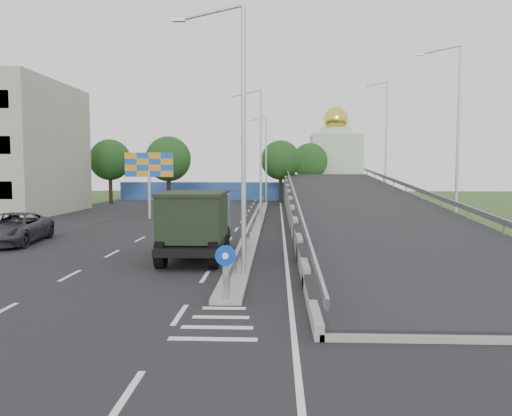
# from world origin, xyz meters

# --- Properties ---
(ground) EXTENTS (160.00, 160.00, 0.00)m
(ground) POSITION_xyz_m (0.00, 0.00, 0.00)
(ground) COLOR #2D4C1E
(ground) RESTS_ON ground
(road_surface) EXTENTS (26.00, 90.00, 0.04)m
(road_surface) POSITION_xyz_m (-3.00, 20.00, 0.00)
(road_surface) COLOR black
(road_surface) RESTS_ON ground
(parking_strip) EXTENTS (8.00, 90.00, 0.05)m
(parking_strip) POSITION_xyz_m (-16.00, 20.00, 0.00)
(parking_strip) COLOR black
(parking_strip) RESTS_ON ground
(median) EXTENTS (1.00, 44.00, 0.20)m
(median) POSITION_xyz_m (0.00, 24.00, 0.10)
(median) COLOR gray
(median) RESTS_ON ground
(overpass_ramp) EXTENTS (10.00, 50.00, 3.50)m
(overpass_ramp) POSITION_xyz_m (7.50, 24.00, 1.75)
(overpass_ramp) COLOR gray
(overpass_ramp) RESTS_ON ground
(median_guardrail) EXTENTS (0.09, 44.00, 0.71)m
(median_guardrail) POSITION_xyz_m (0.00, 24.00, 0.75)
(median_guardrail) COLOR gray
(median_guardrail) RESTS_ON median
(sign_bollard) EXTENTS (0.64, 0.23, 1.67)m
(sign_bollard) POSITION_xyz_m (0.00, 2.17, 1.03)
(sign_bollard) COLOR black
(sign_bollard) RESTS_ON median
(lamp_post_near) EXTENTS (2.74, 0.18, 10.08)m
(lamp_post_near) POSITION_xyz_m (0.11, 6.00, 5.81)
(lamp_post_near) COLOR #B2B5B7
(lamp_post_near) RESTS_ON median
(lamp_post_mid) EXTENTS (2.74, 0.18, 10.08)m
(lamp_post_mid) POSITION_xyz_m (0.11, 26.00, 5.81)
(lamp_post_mid) COLOR #B2B5B7
(lamp_post_mid) RESTS_ON median
(lamp_post_far) EXTENTS (2.74, 0.18, 10.08)m
(lamp_post_far) POSITION_xyz_m (0.11, 46.00, 5.81)
(lamp_post_far) COLOR #B2B5B7
(lamp_post_far) RESTS_ON median
(blue_wall) EXTENTS (30.00, 0.50, 2.40)m
(blue_wall) POSITION_xyz_m (-4.00, 52.00, 1.20)
(blue_wall) COLOR navy
(blue_wall) RESTS_ON ground
(church) EXTENTS (7.00, 7.00, 13.80)m
(church) POSITION_xyz_m (10.00, 60.00, 5.31)
(church) COLOR #B2CCAD
(church) RESTS_ON ground
(billboard) EXTENTS (4.00, 0.24, 5.50)m
(billboard) POSITION_xyz_m (-9.00, 28.00, 4.19)
(billboard) COLOR #B2B5B7
(billboard) RESTS_ON ground
(tree_left_mid) EXTENTS (4.80, 4.80, 7.60)m
(tree_left_mid) POSITION_xyz_m (-10.00, 40.00, 5.18)
(tree_left_mid) COLOR black
(tree_left_mid) RESTS_ON ground
(tree_median_far) EXTENTS (4.80, 4.80, 7.60)m
(tree_median_far) POSITION_xyz_m (2.00, 48.00, 5.18)
(tree_median_far) COLOR black
(tree_median_far) RESTS_ON ground
(tree_left_far) EXTENTS (4.80, 4.80, 7.60)m
(tree_left_far) POSITION_xyz_m (-18.00, 45.00, 5.18)
(tree_left_far) COLOR black
(tree_left_far) RESTS_ON ground
(tree_ramp_far) EXTENTS (4.80, 4.80, 7.60)m
(tree_ramp_far) POSITION_xyz_m (6.00, 55.00, 5.18)
(tree_ramp_far) COLOR black
(tree_ramp_far) RESTS_ON ground
(dump_truck) EXTENTS (2.84, 7.15, 3.14)m
(dump_truck) POSITION_xyz_m (-2.20, 10.42, 1.74)
(dump_truck) COLOR black
(dump_truck) RESTS_ON ground
(parked_car_c) EXTENTS (3.54, 6.49, 1.72)m
(parked_car_c) POSITION_xyz_m (-13.12, 14.03, 0.86)
(parked_car_c) COLOR #2F2F33
(parked_car_c) RESTS_ON ground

